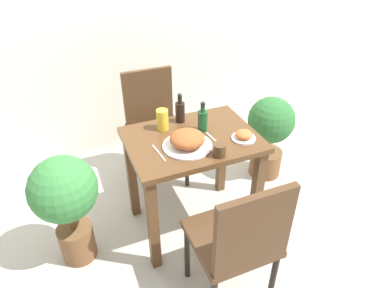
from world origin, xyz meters
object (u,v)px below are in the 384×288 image
at_px(chair_near, 239,240).
at_px(condiment_bottle, 203,120).
at_px(drink_cup, 219,150).
at_px(sauce_bottle, 180,111).
at_px(side_plate, 244,136).
at_px(chair_far, 154,121).
at_px(juice_glass, 163,120).
at_px(potted_plant_right, 270,130).
at_px(potted_plant_left, 66,198).
at_px(food_plate, 187,140).

distance_m(chair_near, condiment_bottle, 0.79).
bearing_deg(drink_cup, chair_near, -102.10).
height_order(chair_near, sauce_bottle, sauce_bottle).
bearing_deg(side_plate, sauce_bottle, 128.05).
distance_m(chair_far, juice_glass, 0.57).
relative_size(side_plate, juice_glass, 1.10).
xyz_separation_m(drink_cup, potted_plant_right, (0.75, 0.54, -0.35)).
bearing_deg(potted_plant_right, chair_near, -130.91).
bearing_deg(potted_plant_right, drink_cup, -144.22).
bearing_deg(sauce_bottle, potted_plant_left, -165.97).
xyz_separation_m(potted_plant_left, potted_plant_right, (1.62, 0.28, -0.07)).
height_order(chair_near, side_plate, chair_near).
bearing_deg(sauce_bottle, potted_plant_right, 5.75).
bearing_deg(potted_plant_right, side_plate, -140.25).
xyz_separation_m(food_plate, potted_plant_left, (-0.74, 0.10, -0.29)).
bearing_deg(side_plate, condiment_bottle, 134.72).
distance_m(chair_far, potted_plant_left, 0.98).
relative_size(juice_glass, potted_plant_left, 0.18).
relative_size(juice_glass, condiment_bottle, 0.67).
height_order(chair_near, juice_glass, chair_near).
xyz_separation_m(juice_glass, condiment_bottle, (0.23, -0.12, 0.01)).
distance_m(food_plate, juice_glass, 0.26).
height_order(juice_glass, condiment_bottle, condiment_bottle).
bearing_deg(condiment_bottle, chair_near, -99.27).
relative_size(chair_far, potted_plant_right, 1.28).
height_order(juice_glass, potted_plant_right, juice_glass).
bearing_deg(potted_plant_left, food_plate, -7.67).
distance_m(drink_cup, potted_plant_right, 0.98).
relative_size(side_plate, condiment_bottle, 0.73).
bearing_deg(side_plate, drink_cup, -155.78).
distance_m(food_plate, drink_cup, 0.21).
height_order(chair_near, potted_plant_right, chair_near).
bearing_deg(side_plate, food_plate, 170.78).
xyz_separation_m(drink_cup, potted_plant_left, (-0.87, 0.25, -0.28)).
bearing_deg(chair_near, drink_cup, -102.10).
relative_size(food_plate, side_plate, 1.99).
height_order(potted_plant_left, potted_plant_right, potted_plant_left).
xyz_separation_m(side_plate, drink_cup, (-0.22, -0.10, 0.01)).
bearing_deg(juice_glass, drink_cup, -63.60).
relative_size(juice_glass, sauce_bottle, 0.67).
height_order(juice_glass, potted_plant_left, juice_glass).
height_order(juice_glass, sauce_bottle, sauce_bottle).
distance_m(food_plate, potted_plant_left, 0.80).
relative_size(chair_near, chair_far, 1.00).
bearing_deg(side_plate, chair_far, 113.24).
distance_m(chair_far, sauce_bottle, 0.53).
height_order(chair_near, chair_far, same).
bearing_deg(chair_near, condiment_bottle, -99.27).
bearing_deg(food_plate, chair_near, -85.85).
xyz_separation_m(food_plate, drink_cup, (0.13, -0.15, -0.01)).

